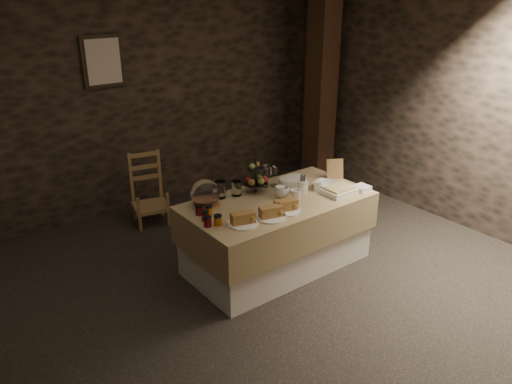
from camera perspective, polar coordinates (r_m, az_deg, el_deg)
ground_plane at (r=4.35m, az=-0.10°, el=-12.58°), size 5.50×5.00×0.01m
room_shell at (r=3.68m, az=-0.12°, el=7.67°), size 5.52×5.02×2.60m
buffet_table at (r=4.70m, az=2.44°, el=-4.13°), size 1.74×0.92×0.69m
chair at (r=5.71m, az=-12.30°, el=-0.04°), size 0.45×0.43×0.62m
timber_column at (r=6.57m, az=7.46°, el=11.93°), size 0.30×0.30×2.60m
framed_picture at (r=5.70m, az=-17.09°, el=14.09°), size 0.45×0.04×0.55m
plate_stack_a at (r=4.81m, az=3.76°, el=1.01°), size 0.19×0.19×0.10m
plate_stack_b at (r=4.90m, az=4.53°, el=1.28°), size 0.20×0.20×0.08m
cutlery_holder at (r=4.71m, az=5.33°, el=0.58°), size 0.10×0.10×0.12m
cup_a at (r=4.60m, az=3.03°, el=-0.01°), size 0.17×0.17×0.10m
cup_b at (r=4.56m, az=4.58°, el=-0.31°), size 0.13×0.13×0.10m
mug_c at (r=4.63m, az=2.78°, el=0.10°), size 0.09×0.09×0.09m
mug_d at (r=4.79m, az=7.12°, el=0.68°), size 0.08×0.08×0.09m
bowl at (r=4.86m, az=7.96°, el=0.77°), size 0.29×0.29×0.06m
cake_dome at (r=4.42m, az=-5.81°, el=-0.34°), size 0.26×0.26×0.26m
fruit_stand at (r=4.68m, az=0.03°, el=1.47°), size 0.24×0.24×0.33m
bread_platter_left at (r=4.09m, az=-1.49°, el=-3.20°), size 0.26×0.26×0.11m
bread_platter_center at (r=4.20m, az=1.73°, el=-2.47°), size 0.26×0.26×0.11m
bread_platter_right at (r=4.33m, az=3.43°, el=-1.71°), size 0.26×0.26×0.11m
jam_jars at (r=4.18m, az=-5.55°, el=-2.77°), size 0.18×0.32×0.07m
tart_dish at (r=4.75m, az=9.51°, el=0.18°), size 0.30×0.22×0.07m
square_dish at (r=4.87m, az=11.98°, el=0.46°), size 0.14×0.14×0.04m
menu_frame at (r=5.10m, az=9.00°, el=2.53°), size 0.18×0.14×0.22m
storage_jar_a at (r=4.59m, az=-4.10°, el=0.28°), size 0.10×0.10×0.16m
storage_jar_b at (r=4.63m, az=-2.23°, el=0.41°), size 0.09×0.09×0.14m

